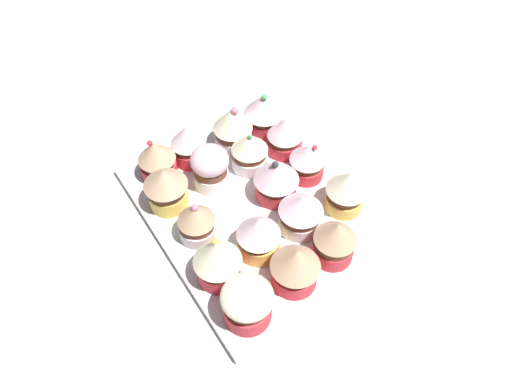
# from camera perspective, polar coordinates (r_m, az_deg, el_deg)

# --- Properties ---
(ground_plane) EXTENTS (1.80, 1.80, 0.03)m
(ground_plane) POSITION_cam_1_polar(r_m,az_deg,el_deg) (0.74, 0.00, -2.78)
(ground_plane) COLOR beige
(baking_tray) EXTENTS (0.29, 0.36, 0.01)m
(baking_tray) POSITION_cam_1_polar(r_m,az_deg,el_deg) (0.72, 0.00, -1.79)
(baking_tray) COLOR silver
(baking_tray) RESTS_ON ground_plane
(cupcake_0) EXTENTS (0.06, 0.06, 0.08)m
(cupcake_0) POSITION_cam_1_polar(r_m,az_deg,el_deg) (0.80, 0.94, 9.34)
(cupcake_0) COLOR #D1333D
(cupcake_0) RESTS_ON baking_tray
(cupcake_1) EXTENTS (0.06, 0.06, 0.08)m
(cupcake_1) POSITION_cam_1_polar(r_m,az_deg,el_deg) (0.77, -2.74, 7.64)
(cupcake_1) COLOR white
(cupcake_1) RESTS_ON baking_tray
(cupcake_2) EXTENTS (0.05, 0.05, 0.07)m
(cupcake_2) POSITION_cam_1_polar(r_m,az_deg,el_deg) (0.76, -7.94, 5.64)
(cupcake_2) COLOR #D1333D
(cupcake_2) RESTS_ON baking_tray
(cupcake_3) EXTENTS (0.06, 0.06, 0.07)m
(cupcake_3) POSITION_cam_1_polar(r_m,az_deg,el_deg) (0.74, -11.50, 3.77)
(cupcake_3) COLOR #D1333D
(cupcake_3) RESTS_ON baking_tray
(cupcake_4) EXTENTS (0.06, 0.06, 0.07)m
(cupcake_4) POSITION_cam_1_polar(r_m,az_deg,el_deg) (0.77, 3.41, 6.70)
(cupcake_4) COLOR #D1333D
(cupcake_4) RESTS_ON baking_tray
(cupcake_5) EXTENTS (0.06, 0.06, 0.07)m
(cupcake_5) POSITION_cam_1_polar(r_m,az_deg,el_deg) (0.74, -0.75, 4.82)
(cupcake_5) COLOR white
(cupcake_5) RESTS_ON baking_tray
(cupcake_6) EXTENTS (0.06, 0.06, 0.07)m
(cupcake_6) POSITION_cam_1_polar(r_m,az_deg,el_deg) (0.72, -5.37, 2.92)
(cupcake_6) COLOR white
(cupcake_6) RESTS_ON baking_tray
(cupcake_7) EXTENTS (0.06, 0.06, 0.07)m
(cupcake_7) POSITION_cam_1_polar(r_m,az_deg,el_deg) (0.70, -10.46, 0.57)
(cupcake_7) COLOR #EFC651
(cupcake_7) RESTS_ON baking_tray
(cupcake_8) EXTENTS (0.05, 0.05, 0.07)m
(cupcake_8) POSITION_cam_1_polar(r_m,az_deg,el_deg) (0.73, 6.03, 3.67)
(cupcake_8) COLOR #D1333D
(cupcake_8) RESTS_ON baking_tray
(cupcake_9) EXTENTS (0.07, 0.07, 0.07)m
(cupcake_9) POSITION_cam_1_polar(r_m,az_deg,el_deg) (0.70, 2.49, 1.45)
(cupcake_9) COLOR #D1333D
(cupcake_9) RESTS_ON baking_tray
(cupcake_10) EXTENTS (0.05, 0.05, 0.07)m
(cupcake_10) POSITION_cam_1_polar(r_m,az_deg,el_deg) (0.67, -7.03, -3.32)
(cupcake_10) COLOR white
(cupcake_10) RESTS_ON baking_tray
(cupcake_11) EXTENTS (0.06, 0.06, 0.07)m
(cupcake_11) POSITION_cam_1_polar(r_m,az_deg,el_deg) (0.70, 10.52, 0.23)
(cupcake_11) COLOR #EFC651
(cupcake_11) RESTS_ON baking_tray
(cupcake_12) EXTENTS (0.06, 0.06, 0.07)m
(cupcake_12) POSITION_cam_1_polar(r_m,az_deg,el_deg) (0.67, 5.25, -2.36)
(cupcake_12) COLOR white
(cupcake_12) RESTS_ON baking_tray
(cupcake_13) EXTENTS (0.06, 0.06, 0.07)m
(cupcake_13) POSITION_cam_1_polar(r_m,az_deg,el_deg) (0.64, 0.31, -5.01)
(cupcake_13) COLOR #EFC651
(cupcake_13) RESTS_ON baking_tray
(cupcake_14) EXTENTS (0.06, 0.06, 0.08)m
(cupcake_14) POSITION_cam_1_polar(r_m,az_deg,el_deg) (0.62, -4.53, -7.93)
(cupcake_14) COLOR #D1333D
(cupcake_14) RESTS_ON baking_tray
(cupcake_15) EXTENTS (0.06, 0.06, 0.07)m
(cupcake_15) POSITION_cam_1_polar(r_m,az_deg,el_deg) (0.65, 9.20, -5.61)
(cupcake_15) COLOR #D1333D
(cupcake_15) RESTS_ON baking_tray
(cupcake_16) EXTENTS (0.06, 0.06, 0.07)m
(cupcake_16) POSITION_cam_1_polar(r_m,az_deg,el_deg) (0.62, 4.62, -8.61)
(cupcake_16) COLOR #D1333D
(cupcake_16) RESTS_ON baking_tray
(cupcake_17) EXTENTS (0.06, 0.06, 0.06)m
(cupcake_17) POSITION_cam_1_polar(r_m,az_deg,el_deg) (0.60, -1.03, -12.82)
(cupcake_17) COLOR #D1333D
(cupcake_17) RESTS_ON baking_tray
(napkin) EXTENTS (0.14, 0.16, 0.01)m
(napkin) POSITION_cam_1_polar(r_m,az_deg,el_deg) (0.65, -14.78, -15.13)
(napkin) COLOR white
(napkin) RESTS_ON ground_plane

